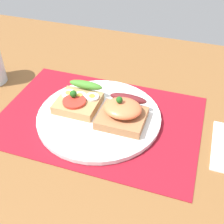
% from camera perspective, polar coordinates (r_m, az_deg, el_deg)
% --- Properties ---
extents(ground_plane, '(1.20, 0.90, 0.03)m').
position_cam_1_polar(ground_plane, '(0.65, -2.50, -2.44)').
color(ground_plane, brown).
extents(placemat, '(0.44, 0.30, 0.00)m').
position_cam_1_polar(placemat, '(0.64, -2.55, -1.28)').
color(placemat, maroon).
rests_on(placemat, ground_plane).
extents(plate, '(0.27, 0.27, 0.01)m').
position_cam_1_polar(plate, '(0.64, -2.56, -0.84)').
color(plate, white).
rests_on(plate, placemat).
extents(sandwich_egg_tomato, '(0.09, 0.10, 0.04)m').
position_cam_1_polar(sandwich_egg_tomato, '(0.65, -6.48, 2.41)').
color(sandwich_egg_tomato, '#AE8452').
rests_on(sandwich_egg_tomato, plate).
extents(sandwich_salmon, '(0.10, 0.10, 0.06)m').
position_cam_1_polar(sandwich_salmon, '(0.61, 2.09, -0.04)').
color(sandwich_salmon, '#A26C43').
rests_on(sandwich_salmon, plate).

